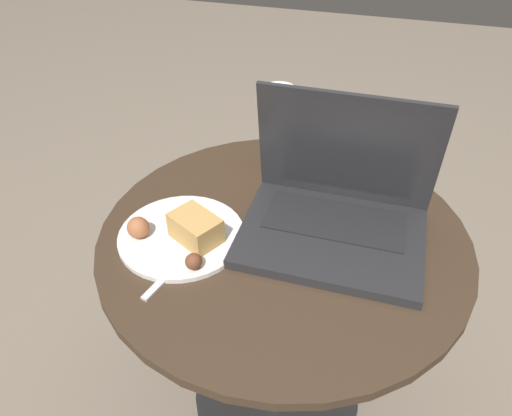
# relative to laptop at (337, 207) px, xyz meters

# --- Properties ---
(ground_plane) EXTENTS (6.00, 6.00, 0.00)m
(ground_plane) POSITION_rel_laptop_xyz_m (-0.08, -0.04, -0.57)
(ground_plane) COLOR #726656
(table) EXTENTS (0.66, 0.66, 0.52)m
(table) POSITION_rel_laptop_xyz_m (-0.08, -0.04, -0.20)
(table) COLOR black
(table) RESTS_ON ground_plane
(laptop) EXTENTS (0.32, 0.24, 0.25)m
(laptop) POSITION_rel_laptop_xyz_m (0.00, 0.00, 0.00)
(laptop) COLOR #232326
(laptop) RESTS_ON table
(beer_glass) EXTENTS (0.06, 0.06, 0.19)m
(beer_glass) POSITION_rel_laptop_xyz_m (-0.15, 0.16, 0.04)
(beer_glass) COLOR gold
(beer_glass) RESTS_ON table
(snack_plate) EXTENTS (0.22, 0.22, 0.06)m
(snack_plate) POSITION_rel_laptop_xyz_m (-0.25, -0.10, -0.03)
(snack_plate) COLOR silver
(snack_plate) RESTS_ON table
(fork) EXTENTS (0.06, 0.16, 0.00)m
(fork) POSITION_rel_laptop_xyz_m (-0.23, -0.16, -0.05)
(fork) COLOR silver
(fork) RESTS_ON table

